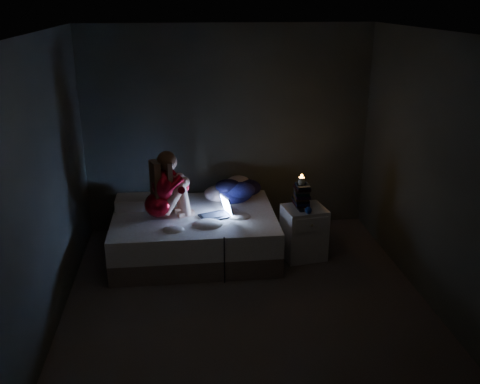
{
  "coord_description": "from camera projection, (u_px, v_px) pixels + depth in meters",
  "views": [
    {
      "loc": [
        -0.58,
        -4.58,
        2.88
      ],
      "look_at": [
        0.05,
        1.0,
        0.8
      ],
      "focal_mm": 39.46,
      "sensor_mm": 36.0,
      "label": 1
    }
  ],
  "objects": [
    {
      "name": "pillow",
      "position": [
        135.0,
        202.0,
        6.29
      ],
      "size": [
        0.45,
        0.32,
        0.13
      ],
      "primitive_type": "cube",
      "color": "white",
      "rests_on": "bed"
    },
    {
      "name": "candle",
      "position": [
        302.0,
        179.0,
        5.99
      ],
      "size": [
        0.07,
        0.07,
        0.08
      ],
      "primitive_type": "cylinder",
      "color": "beige",
      "rests_on": "book_stack"
    },
    {
      "name": "nightstand",
      "position": [
        304.0,
        232.0,
        6.13
      ],
      "size": [
        0.52,
        0.48,
        0.61
      ],
      "primitive_type": "cube",
      "rotation": [
        0.0,
        0.0,
        0.16
      ],
      "color": "silver",
      "rests_on": "ground"
    },
    {
      "name": "wall_front",
      "position": [
        287.0,
        283.0,
        3.09
      ],
      "size": [
        3.6,
        0.02,
        2.6
      ],
      "primitive_type": "cube",
      "color": "#30322E",
      "rests_on": "ground"
    },
    {
      "name": "ceiling",
      "position": [
        247.0,
        31.0,
        4.42
      ],
      "size": [
        3.6,
        3.8,
        0.02
      ],
      "primitive_type": "cube",
      "color": "silver",
      "rests_on": "ground"
    },
    {
      "name": "blue_orb",
      "position": [
        306.0,
        210.0,
        5.86
      ],
      "size": [
        0.08,
        0.08,
        0.08
      ],
      "primitive_type": "sphere",
      "color": "navy",
      "rests_on": "nightstand"
    },
    {
      "name": "clothes_pile",
      "position": [
        233.0,
        189.0,
        6.46
      ],
      "size": [
        0.62,
        0.55,
        0.31
      ],
      "primitive_type": null,
      "rotation": [
        0.0,
        0.0,
        0.32
      ],
      "color": "#121045",
      "rests_on": "bed"
    },
    {
      "name": "wall_left",
      "position": [
        45.0,
        186.0,
        4.68
      ],
      "size": [
        0.02,
        3.8,
        2.6
      ],
      "primitive_type": "cube",
      "color": "#30322E",
      "rests_on": "ground"
    },
    {
      "name": "wall_right",
      "position": [
        433.0,
        172.0,
        5.06
      ],
      "size": [
        0.02,
        3.8,
        2.6
      ],
      "primitive_type": "cube",
      "color": "#30322E",
      "rests_on": "ground"
    },
    {
      "name": "laptop",
      "position": [
        215.0,
        207.0,
        6.0
      ],
      "size": [
        0.41,
        0.35,
        0.25
      ],
      "primitive_type": null,
      "rotation": [
        0.0,
        0.0,
        0.36
      ],
      "color": "black",
      "rests_on": "bed"
    },
    {
      "name": "book_stack",
      "position": [
        301.0,
        194.0,
        6.05
      ],
      "size": [
        0.19,
        0.25,
        0.28
      ],
      "primitive_type": null,
      "color": "black",
      "rests_on": "nightstand"
    },
    {
      "name": "bed",
      "position": [
        195.0,
        234.0,
        6.21
      ],
      "size": [
        1.87,
        1.4,
        0.51
      ],
      "primitive_type": null,
      "color": "beige",
      "rests_on": "ground"
    },
    {
      "name": "wall_back",
      "position": [
        228.0,
        130.0,
        6.65
      ],
      "size": [
        3.6,
        0.02,
        2.6
      ],
      "primitive_type": "cube",
      "color": "#30322E",
      "rests_on": "ground"
    },
    {
      "name": "woman",
      "position": [
        157.0,
        186.0,
        5.86
      ],
      "size": [
        0.56,
        0.46,
        0.78
      ],
      "primitive_type": null,
      "rotation": [
        0.0,
        0.0,
        0.35
      ],
      "color": "#6E0206",
      "rests_on": "bed"
    },
    {
      "name": "floor",
      "position": [
        246.0,
        301.0,
        5.33
      ],
      "size": [
        3.6,
        3.8,
        0.02
      ],
      "primitive_type": "cube",
      "color": "#514A45",
      "rests_on": "ground"
    },
    {
      "name": "phone",
      "position": [
        300.0,
        209.0,
        5.98
      ],
      "size": [
        0.07,
        0.14,
        0.01
      ],
      "primitive_type": "cube",
      "rotation": [
        0.0,
        0.0,
        -0.03
      ],
      "color": "black",
      "rests_on": "nightstand"
    }
  ]
}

